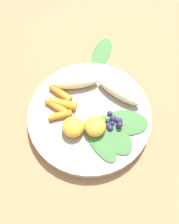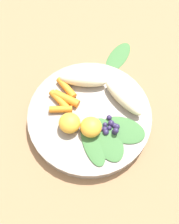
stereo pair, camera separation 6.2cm
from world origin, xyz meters
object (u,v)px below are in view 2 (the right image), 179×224
Objects in this scene: banana_peeled_left at (83,80)px; kale_leaf_stray at (118,56)px; bowl at (89,116)px; orange_segment_near at (91,127)px; banana_peeled_right at (124,98)px.

banana_peeled_left reaches higher than kale_leaf_stray.
bowl is 0.09m from banana_peeled_left.
banana_peeled_left is 2.36× the size of orange_segment_near.
bowl is at bearing 71.66° from banana_peeled_right.
banana_peeled_left is 0.14m from kale_leaf_stray.
orange_segment_near reaches higher than banana_peeled_left.
orange_segment_near is at bearing 93.11° from banana_peeled_right.
bowl reaches higher than kale_leaf_stray.
banana_peeled_right is 0.11m from orange_segment_near.
kale_leaf_stray is (0.22, 0.09, -0.04)m from orange_segment_near.
kale_leaf_stray is (0.11, 0.10, -0.04)m from banana_peeled_right.
banana_peeled_right is (0.08, -0.04, 0.03)m from bowl.
orange_segment_near is (-0.03, -0.03, 0.03)m from bowl.
banana_peeled_left is at bearing 21.42° from banana_peeled_right.
banana_peeled_left is 1.00× the size of banana_peeled_right.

